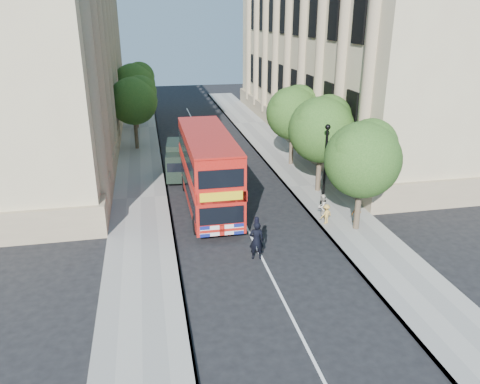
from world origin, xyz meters
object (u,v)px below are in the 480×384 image
lamp_post (325,171)px  woman_pedestrian (322,206)px  police_constable (256,240)px  box_van (180,161)px  double_decker_bus (208,169)px

lamp_post → woman_pedestrian: (-0.60, -1.38, -1.66)m
police_constable → lamp_post: bearing=-129.6°
box_van → police_constable: (2.62, -12.77, -0.25)m
box_van → woman_pedestrian: size_ratio=3.08×
police_constable → woman_pedestrian: 5.93m
double_decker_bus → box_van: 6.29m
double_decker_bus → lamp_post: bearing=-14.8°
double_decker_bus → woman_pedestrian: bearing=-27.3°
police_constable → box_van: bearing=-71.4°
lamp_post → police_constable: lamp_post is taller
lamp_post → woman_pedestrian: size_ratio=3.52×
double_decker_bus → box_van: bearing=101.6°
box_van → police_constable: 13.04m
lamp_post → double_decker_bus: size_ratio=0.52×
box_van → woman_pedestrian: box_van is taller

